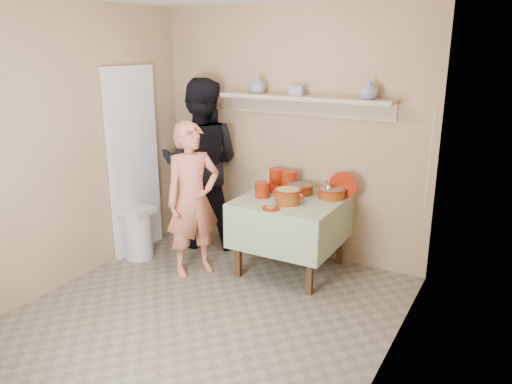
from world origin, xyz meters
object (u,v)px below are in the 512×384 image
Objects in this scene: trash_bin at (138,233)px; person_helper at (201,164)px; person_cook at (193,200)px; serving_table at (291,210)px; cazuela_rice at (288,195)px.

person_helper is at bearing 62.03° from trash_bin.
person_cook reaches higher than serving_table.
person_cook is 0.88m from trash_bin.
cazuela_rice is at bearing -76.28° from serving_table.
person_helper reaches higher than cazuela_rice.
person_cook is 2.72× the size of trash_bin.
person_helper reaches higher than trash_bin.
cazuela_rice is (0.85, 0.35, 0.08)m from person_cook.
cazuela_rice reaches higher than trash_bin.
person_cook is 0.97m from serving_table.
person_cook is 4.61× the size of cazuela_rice.
cazuela_rice is 0.59× the size of trash_bin.
person_cook is at bearing 0.12° from trash_bin.
trash_bin is at bearing 120.49° from person_cook.
person_cook is at bearing 97.92° from person_helper.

